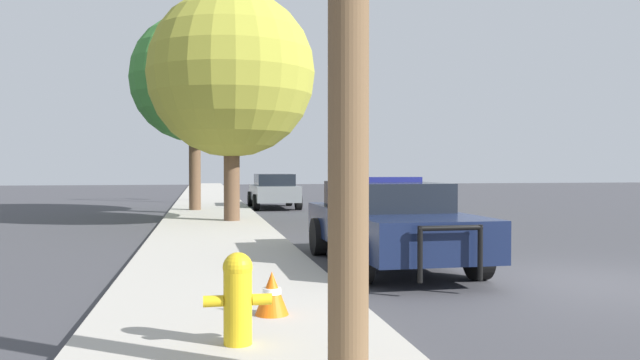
% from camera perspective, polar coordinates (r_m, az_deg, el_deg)
% --- Properties ---
extents(ground_plane, '(110.00, 110.00, 0.00)m').
position_cam_1_polar(ground_plane, '(9.99, 22.54, -8.68)').
color(ground_plane, '#3D3D42').
extents(sidewalk_left, '(3.00, 110.00, 0.13)m').
position_cam_1_polar(sidewalk_left, '(8.39, -8.52, -10.03)').
color(sidewalk_left, '#ADA89E').
rests_on(sidewalk_left, ground_plane).
extents(police_car, '(2.13, 5.17, 1.52)m').
position_cam_1_polar(police_car, '(10.84, 6.19, -3.71)').
color(police_car, '#141E3D').
rests_on(police_car, ground_plane).
extents(fire_hydrant, '(0.60, 0.26, 0.81)m').
position_cam_1_polar(fire_hydrant, '(5.63, -7.53, -10.42)').
color(fire_hydrant, gold).
rests_on(fire_hydrant, sidewalk_left).
extents(traffic_light, '(3.12, 0.35, 5.21)m').
position_cam_1_polar(traffic_light, '(30.52, -9.07, 5.03)').
color(traffic_light, '#424247').
rests_on(traffic_light, sidewalk_left).
extents(car_background_midblock, '(1.94, 4.42, 1.43)m').
position_cam_1_polar(car_background_midblock, '(26.08, -4.27, -0.93)').
color(car_background_midblock, slate).
rests_on(car_background_midblock, ground_plane).
extents(tree_sidewalk_near, '(4.91, 4.91, 6.78)m').
position_cam_1_polar(tree_sidewalk_near, '(18.74, -8.10, 9.57)').
color(tree_sidewalk_near, brown).
rests_on(tree_sidewalk_near, sidewalk_left).
extents(tree_sidewalk_mid, '(4.71, 4.71, 7.22)m').
position_cam_1_polar(tree_sidewalk_mid, '(23.72, -11.40, 9.07)').
color(tree_sidewalk_mid, brown).
rests_on(tree_sidewalk_mid, sidewalk_left).
extents(traffic_cone, '(0.36, 0.36, 0.46)m').
position_cam_1_polar(traffic_cone, '(6.72, -4.43, -10.26)').
color(traffic_cone, orange).
rests_on(traffic_cone, sidewalk_left).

